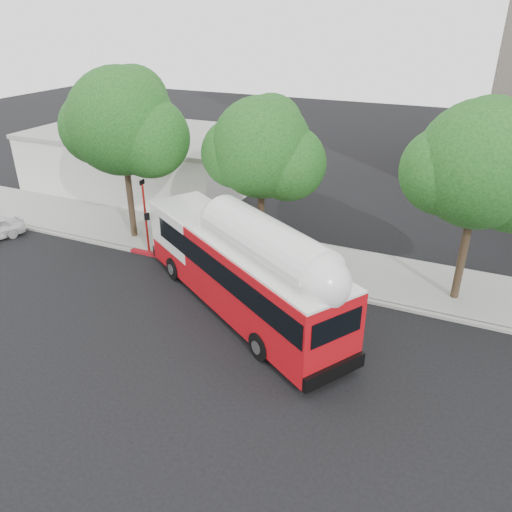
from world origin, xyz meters
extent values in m
plane|color=black|center=(0.00, 0.00, 0.00)|extent=(120.00, 120.00, 0.00)
cube|color=gray|center=(0.00, 6.50, 0.07)|extent=(60.00, 5.00, 0.15)
cube|color=gray|center=(0.00, 3.90, 0.07)|extent=(60.00, 0.30, 0.15)
cube|color=maroon|center=(-3.00, 3.90, 0.08)|extent=(10.00, 0.32, 0.16)
cylinder|color=#2D2116|center=(-9.00, 5.50, 3.04)|extent=(0.36, 0.36, 6.08)
sphere|color=#124016|center=(-9.00, 5.50, 6.84)|extent=(5.80, 5.80, 5.80)
sphere|color=#124016|center=(-7.41, 5.70, 6.08)|extent=(4.35, 4.35, 4.35)
cylinder|color=#2D2116|center=(-1.00, 6.00, 2.72)|extent=(0.36, 0.36, 5.44)
sphere|color=#124016|center=(-1.00, 6.00, 6.12)|extent=(5.00, 5.00, 5.00)
sphere|color=#124016|center=(0.38, 6.20, 5.44)|extent=(3.75, 3.75, 3.75)
cylinder|color=#2D2116|center=(9.00, 5.80, 2.88)|extent=(0.36, 0.36, 5.76)
sphere|color=#124016|center=(9.00, 5.80, 6.48)|extent=(5.40, 5.40, 5.40)
cube|color=silver|center=(-14.00, 14.00, 2.00)|extent=(16.00, 10.00, 4.00)
cube|color=gray|center=(-14.00, 14.00, 4.10)|extent=(16.20, 10.20, 0.30)
cube|color=#B80C13|center=(0.12, 1.01, 1.90)|extent=(12.19, 9.13, 3.07)
cube|color=black|center=(0.56, 0.72, 2.54)|extent=(11.15, 8.50, 1.00)
cube|color=white|center=(0.12, 1.01, 3.48)|extent=(12.15, 9.05, 0.11)
cube|color=white|center=(1.90, -0.13, 3.76)|extent=(6.85, 5.41, 0.58)
cube|color=black|center=(-5.73, 4.72, 0.53)|extent=(1.73, 2.06, 0.06)
imported|color=navy|center=(-5.73, 4.72, 1.04)|extent=(1.51, 1.87, 0.95)
cylinder|color=#A71511|center=(-7.00, 4.11, 2.00)|extent=(0.12, 0.12, 4.01)
cube|color=black|center=(-7.00, 4.11, 4.11)|extent=(0.05, 0.40, 0.25)
camera|label=1|loc=(8.73, -16.39, 12.19)|focal=35.00mm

